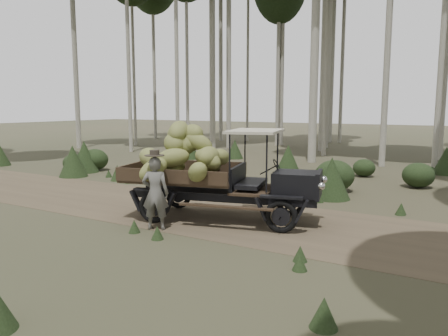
% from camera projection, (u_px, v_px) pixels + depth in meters
% --- Properties ---
extents(ground, '(120.00, 120.00, 0.00)m').
position_uv_depth(ground, '(166.00, 207.00, 12.26)').
color(ground, '#473D2B').
rests_on(ground, ground).
extents(dirt_track, '(70.00, 4.00, 0.01)m').
position_uv_depth(dirt_track, '(166.00, 207.00, 12.25)').
color(dirt_track, brown).
rests_on(dirt_track, ground).
extents(banana_truck, '(5.15, 3.08, 2.55)m').
position_uv_depth(banana_truck, '(201.00, 163.00, 10.84)').
color(banana_truck, black).
rests_on(banana_truck, ground).
extents(farmer, '(0.73, 0.62, 1.84)m').
position_uv_depth(farmer, '(155.00, 192.00, 9.94)').
color(farmer, '#585651').
rests_on(farmer, ground).
extents(undergrowth, '(23.31, 22.89, 1.34)m').
position_uv_depth(undergrowth, '(101.00, 173.00, 15.07)').
color(undergrowth, '#233319').
rests_on(undergrowth, ground).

